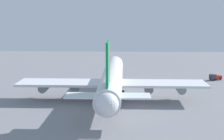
% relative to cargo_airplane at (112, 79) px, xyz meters
% --- Properties ---
extents(ground_plane, '(247.85, 247.85, 0.00)m').
position_rel_cargo_airplane_xyz_m(ground_plane, '(0.24, 0.00, -6.00)').
color(ground_plane, gray).
extents(cargo_airplane, '(61.96, 55.32, 19.20)m').
position_rel_cargo_airplane_xyz_m(cargo_airplane, '(0.00, 0.00, 0.00)').
color(cargo_airplane, silver).
rests_on(cargo_airplane, ground_plane).
extents(baggage_tug, '(4.24, 5.33, 2.35)m').
position_rel_cargo_airplane_xyz_m(baggage_tug, '(28.51, -39.12, -4.82)').
color(baggage_tug, '#333338').
rests_on(baggage_tug, ground_plane).
extents(safety_cone_nose, '(0.41, 0.41, 0.59)m').
position_rel_cargo_airplane_xyz_m(safety_cone_nose, '(28.12, -3.84, -5.71)').
color(safety_cone_nose, orange).
rests_on(safety_cone_nose, ground_plane).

